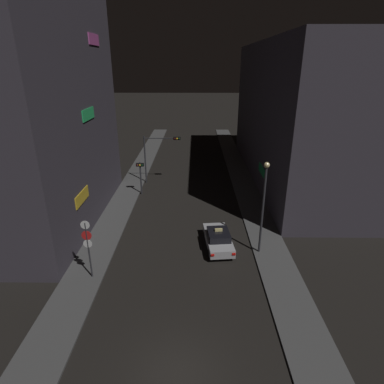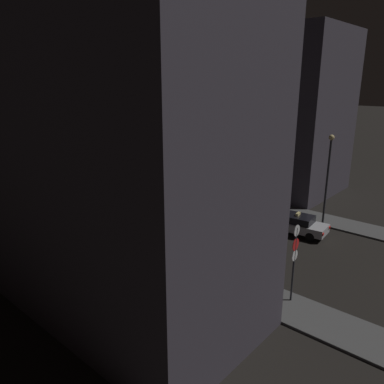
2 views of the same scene
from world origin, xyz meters
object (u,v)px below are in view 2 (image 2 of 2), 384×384
Objects in this scene: sign_pole_left at (295,256)px; taxi at (296,224)px; traffic_light_overhead at (108,166)px; street_lamp_near_block at (328,170)px; traffic_light_left_kerb at (121,195)px.

taxi is at bearing 24.69° from sign_pole_left.
traffic_light_overhead is 1.36× the size of sign_pole_left.
sign_pole_left is at bearing -164.77° from street_lamp_near_block.
taxi is 4.78m from street_lamp_near_block.
traffic_light_overhead is at bearing 120.90° from street_lamp_near_block.
traffic_light_overhead is 4.17m from traffic_light_left_kerb.
sign_pole_left is at bearing -97.89° from traffic_light_overhead.
street_lamp_near_block is at bearing 15.23° from sign_pole_left.
traffic_light_left_kerb reaches higher than taxi.
traffic_light_overhead is (-5.99, 14.25, 3.27)m from taxi.
traffic_light_overhead is 0.80× the size of street_lamp_near_block.
sign_pole_left is (-0.97, -14.56, 0.05)m from traffic_light_left_kerb.
traffic_light_left_kerb is at bearing 86.18° from sign_pole_left.
traffic_light_left_kerb is at bearing 125.29° from taxi.
sign_pole_left is 0.59× the size of street_lamp_near_block.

